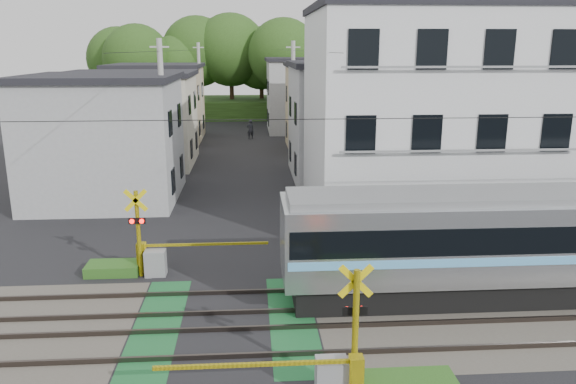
{
  "coord_description": "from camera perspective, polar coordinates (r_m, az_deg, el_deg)",
  "views": [
    {
      "loc": [
        0.79,
        -14.54,
        7.54
      ],
      "look_at": [
        2.12,
        5.0,
        2.51
      ],
      "focal_mm": 35.0,
      "sensor_mm": 36.0,
      "label": 1
    }
  ],
  "objects": [
    {
      "name": "crossing_signal_near",
      "position": [
        12.98,
        4.89,
        -17.42
      ],
      "size": [
        4.74,
        0.65,
        3.09
      ],
      "color": "yellow",
      "rests_on": "ground"
    },
    {
      "name": "tree_hill",
      "position": [
        63.29,
        -4.39,
        12.75
      ],
      "size": [
        40.0,
        12.85,
        11.44
      ],
      "color": "#2A4C19",
      "rests_on": "ground"
    },
    {
      "name": "houses_row",
      "position": [
        40.69,
        -4.67,
        8.3
      ],
      "size": [
        22.07,
        31.35,
        6.8
      ],
      "color": "#9FA1A4",
      "rests_on": "ground"
    },
    {
      "name": "crossing_signal_far",
      "position": [
        19.72,
        -13.57,
        -6.28
      ],
      "size": [
        4.74,
        0.65,
        3.09
      ],
      "color": "yellow",
      "rests_on": "ground"
    },
    {
      "name": "track_bed",
      "position": [
        16.38,
        -6.38,
        -12.96
      ],
      "size": [
        120.0,
        120.0,
        0.14
      ],
      "color": "#47423A",
      "rests_on": "ground"
    },
    {
      "name": "utility_poles",
      "position": [
        37.75,
        -6.75,
        9.05
      ],
      "size": [
        7.9,
        42.0,
        8.0
      ],
      "color": "#A5A5A0",
      "rests_on": "ground"
    },
    {
      "name": "weed_patches",
      "position": [
        16.24,
        -0.05,
        -12.53
      ],
      "size": [
        10.25,
        8.8,
        0.4
      ],
      "color": "#2D5E1E",
      "rests_on": "ground"
    },
    {
      "name": "ground",
      "position": [
        16.4,
        -6.37,
        -13.08
      ],
      "size": [
        120.0,
        120.0,
        0.0
      ],
      "primitive_type": "plane",
      "color": "black"
    },
    {
      "name": "pedestrian",
      "position": [
        48.24,
        -3.84,
        6.36
      ],
      "size": [
        0.67,
        0.52,
        1.63
      ],
      "primitive_type": "imported",
      "rotation": [
        0.0,
        0.0,
        3.39
      ],
      "color": "#25272E",
      "rests_on": "ground"
    },
    {
      "name": "catenary",
      "position": [
        15.95,
        15.31,
        -0.08
      ],
      "size": [
        60.0,
        5.04,
        7.0
      ],
      "color": "#2D2D33",
      "rests_on": "ground"
    },
    {
      "name": "apartment_block",
      "position": [
        25.4,
        13.93,
        7.46
      ],
      "size": [
        10.2,
        8.36,
        9.3
      ],
      "color": "silver",
      "rests_on": "ground"
    }
  ]
}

